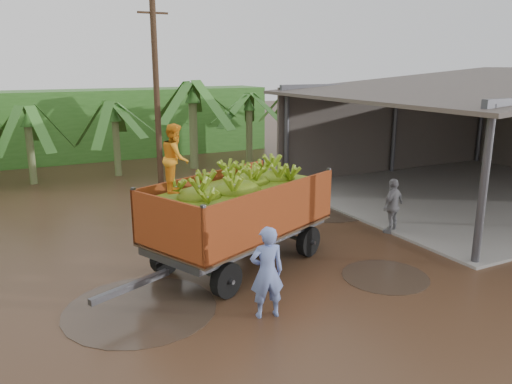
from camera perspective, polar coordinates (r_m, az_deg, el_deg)
ground at (r=13.55m, az=-3.76°, el=-6.80°), size 100.00×100.00×0.00m
packing_shed at (r=21.57m, az=24.23°, el=6.77°), size 12.78×10.80×4.76m
hedge_north at (r=27.96m, az=-21.03°, el=7.09°), size 22.00×3.00×3.60m
banana_trailer at (r=12.23m, az=-1.98°, el=-2.05°), size 6.54×3.97×3.68m
man_blue at (r=9.89m, az=1.25°, el=-9.15°), size 0.76×0.58×1.88m
man_grey at (r=15.30m, az=15.37°, el=-1.52°), size 1.05×0.69×1.67m
utility_pole at (r=20.68m, az=-11.28°, el=10.92°), size 1.20×0.24×7.37m
banana_plants at (r=19.05m, az=-25.99°, el=3.84°), size 24.61×20.92×4.29m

